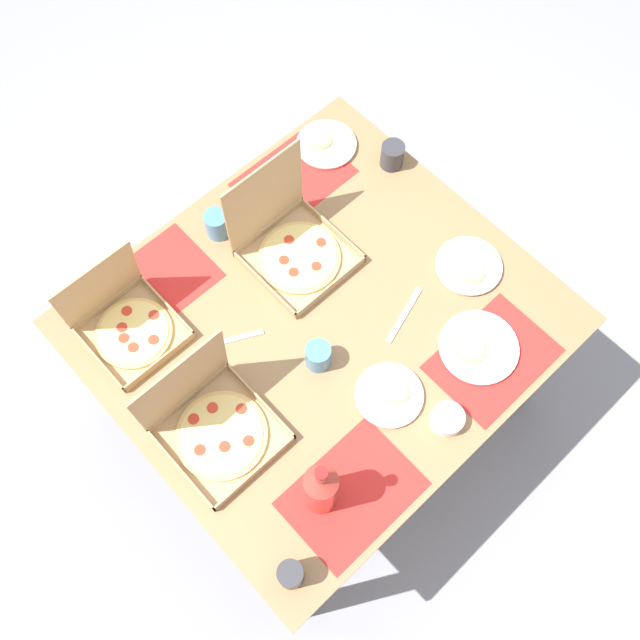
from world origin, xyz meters
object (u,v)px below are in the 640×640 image
cup_dark (217,224)px  plate_near_left (390,395)px  pizza_box_edge_far (126,323)px  plate_far_left (478,348)px  soda_bottle (321,488)px  condiment_bowl (447,419)px  cup_clear_right (318,356)px  cup_spare (291,575)px  pizza_box_center (292,245)px  cup_clear_left (392,155)px  pizza_box_corner_right (213,424)px  plate_middle (326,144)px  plate_far_right (469,267)px

cup_dark → plate_near_left: bearing=-89.2°
pizza_box_edge_far → plate_far_left: bearing=-46.3°
soda_bottle → condiment_bowl: (0.41, -0.09, -0.11)m
cup_clear_right → cup_spare: 0.60m
plate_far_left → pizza_box_center: bearing=106.6°
cup_clear_right → cup_spare: bearing=-139.5°
soda_bottle → plate_far_left: bearing=0.3°
plate_near_left → cup_dark: 0.76m
cup_clear_left → cup_spare: (-1.12, -0.75, 0.01)m
cup_clear_right → condiment_bowl: bearing=-69.4°
plate_far_left → cup_clear_right: size_ratio=2.62×
cup_clear_right → plate_near_left: bearing=-70.1°
plate_near_left → cup_clear_right: size_ratio=2.19×
pizza_box_center → cup_clear_right: bearing=-120.3°
pizza_box_corner_right → cup_dark: (0.42, 0.50, -0.00)m
pizza_box_corner_right → plate_far_left: bearing=-25.2°
cup_dark → pizza_box_corner_right: bearing=-130.3°
pizza_box_edge_far → plate_middle: pizza_box_edge_far is taller
pizza_box_edge_far → pizza_box_corner_right: 0.41m
plate_far_left → cup_spare: cup_spare is taller
cup_clear_right → plate_far_left: bearing=-38.0°
cup_spare → cup_clear_left: bearing=33.7°
pizza_box_corner_right → cup_clear_right: bearing=-7.9°
plate_middle → soda_bottle: bearing=-133.7°
plate_near_left → soda_bottle: bearing=-167.3°
plate_middle → cup_clear_left: cup_clear_left is taller
plate_near_left → cup_dark: (-0.01, 0.76, 0.04)m
cup_clear_left → cup_clear_right: bearing=-151.8°
pizza_box_corner_right → cup_dark: bearing=49.7°
cup_clear_left → cup_spare: 1.35m
pizza_box_corner_right → cup_clear_left: bearing=16.8°
pizza_box_corner_right → cup_spare: bearing=-103.5°
cup_dark → cup_spare: cup_spare is taller
plate_far_right → cup_dark: 0.80m
plate_far_right → plate_far_left: same height
pizza_box_corner_right → plate_far_left: 0.80m
plate_near_left → pizza_box_edge_far: bearing=122.0°
pizza_box_edge_far → cup_spare: pizza_box_edge_far is taller
cup_clear_left → plate_far_left: bearing=-114.2°
pizza_box_corner_right → cup_clear_left: size_ratio=3.76×
plate_middle → condiment_bowl: 1.03m
plate_far_right → cup_dark: size_ratio=2.27×
pizza_box_center → cup_dark: 0.25m
pizza_box_center → plate_far_right: 0.56m
plate_middle → cup_clear_left: bearing=-61.1°
pizza_box_edge_far → cup_clear_left: pizza_box_edge_far is taller
cup_dark → plate_far_left: bearing=-69.9°
pizza_box_center → plate_far_left: pizza_box_center is taller
plate_far_left → condiment_bowl: size_ratio=2.49×
plate_near_left → cup_clear_right: 0.24m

